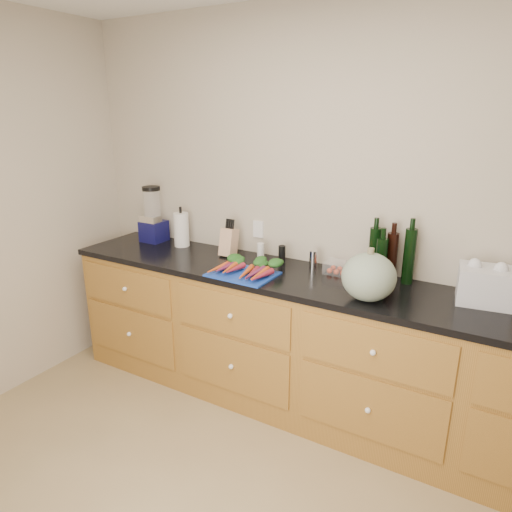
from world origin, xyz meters
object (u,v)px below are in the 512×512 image
Objects in this scene: carrots at (246,268)px; tomato_box at (338,268)px; cutting_board at (243,274)px; paper_towel at (181,230)px; blender_appliance at (153,218)px; squash at (369,277)px; knife_block at (229,242)px.

tomato_box reaches higher than carrots.
paper_towel is at bearing 156.78° from cutting_board.
blender_appliance is 1.69× the size of paper_towel.
squash is 0.44m from tomato_box.
squash is (0.80, -0.04, 0.10)m from carrots.
blender_appliance is 2.22× the size of knife_block.
squash reaches higher than knife_block.
knife_block is at bearing 139.84° from carrots.
carrots is 1.37× the size of squash.
tomato_box is at bearing 0.45° from paper_towel.
cutting_board is at bearing -17.19° from blender_appliance.
cutting_board is 0.05m from carrots.
carrots is 2.44× the size of tomato_box.
cutting_board is at bearing -147.37° from tomato_box.
cutting_board is at bearing -90.00° from carrots.
cutting_board is 0.93× the size of blender_appliance.
carrots is at bearing -151.13° from tomato_box.
paper_towel reaches higher than carrots.
blender_appliance reaches higher than paper_towel.
carrots is 1.07m from blender_appliance.
knife_block is at bearing 165.20° from squash.
squash is (0.80, 0.01, 0.13)m from cutting_board.
tomato_box is (-0.29, 0.32, -0.09)m from squash.
paper_towel reaches higher than knife_block.
blender_appliance is 2.62× the size of tomato_box.
paper_towel is 0.45m from knife_block.
squash is at bearing -14.80° from knife_block.
squash is 0.68× the size of blender_appliance.
cutting_board is 2.06× the size of knife_block.
cutting_board is at bearing -23.22° from paper_towel.
squash is at bearing -48.13° from tomato_box.
cutting_board is at bearing -44.89° from knife_block.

